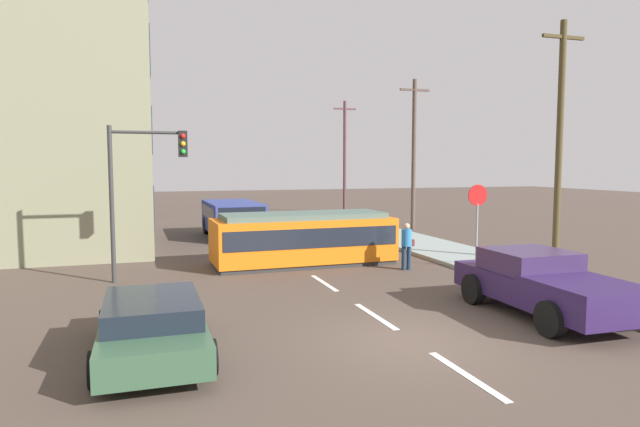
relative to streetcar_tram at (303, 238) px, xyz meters
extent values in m
plane|color=#4E4037|center=(-0.32, 0.58, -1.00)|extent=(120.00, 120.00, 0.00)
cube|color=#8C9B98|center=(6.48, -3.42, -0.93)|extent=(3.20, 36.00, 0.14)
cube|color=silver|center=(-0.32, -11.42, -0.99)|extent=(0.16, 2.40, 0.01)
cube|color=silver|center=(-0.32, -7.42, -0.99)|extent=(0.16, 2.40, 0.01)
cube|color=silver|center=(-0.32, -3.42, -0.99)|extent=(0.16, 2.40, 0.01)
cube|color=silver|center=(-0.32, 6.00, -0.99)|extent=(0.16, 2.40, 0.01)
cube|color=silver|center=(-0.32, 12.00, -0.99)|extent=(0.16, 2.40, 0.01)
cube|color=#2D3847|center=(-5.28, 10.29, 0.92)|extent=(0.06, 13.57, 1.92)
cube|color=#2D3847|center=(-5.28, 10.29, 4.12)|extent=(0.06, 13.57, 1.92)
cube|color=#2D3847|center=(-5.28, 10.29, 7.32)|extent=(0.06, 13.57, 1.92)
cube|color=#2D3847|center=(-5.28, 10.29, 10.52)|extent=(0.06, 13.57, 1.92)
cube|color=orange|center=(0.00, 0.00, -0.06)|extent=(6.76, 2.65, 1.58)
cube|color=#2D2D2D|center=(0.00, 0.00, -0.92)|extent=(6.63, 2.52, 0.15)
cube|color=#4F665D|center=(0.00, 0.00, 0.84)|extent=(6.08, 2.26, 0.20)
cube|color=#1E232D|center=(0.00, 0.00, 0.13)|extent=(6.49, 2.68, 0.70)
cube|color=#323E87|center=(-1.29, 8.67, 0.06)|extent=(2.59, 5.41, 1.51)
cube|color=black|center=(-1.25, 6.04, 0.28)|extent=(2.25, 0.16, 0.91)
cube|color=black|center=(-1.29, 8.67, 0.33)|extent=(2.62, 4.61, 0.60)
cylinder|color=black|center=(-1.26, 6.95, -0.55)|extent=(2.56, 0.94, 0.90)
cylinder|color=black|center=(-1.32, 10.39, -0.55)|extent=(2.56, 0.94, 0.90)
cylinder|color=#1C2F44|center=(3.07, -2.23, -0.57)|extent=(0.16, 0.16, 0.85)
cylinder|color=#1C2F44|center=(3.27, -2.23, -0.57)|extent=(0.16, 0.16, 0.85)
cylinder|color=#2B78B7|center=(3.17, -2.23, 0.15)|extent=(0.36, 0.36, 0.60)
sphere|color=tan|center=(3.17, -2.23, 0.56)|extent=(0.22, 0.22, 0.22)
cube|color=maroon|center=(3.39, -2.18, -0.05)|extent=(0.20, 0.11, 0.24)
cube|color=#2D1C4C|center=(3.66, -8.62, -0.32)|extent=(2.11, 5.04, 0.65)
cube|color=#35234C|center=(3.67, -8.07, 0.28)|extent=(1.94, 1.94, 0.55)
cube|color=#2D1C4C|center=(3.63, -9.99, 0.06)|extent=(2.05, 2.29, 0.12)
cylinder|color=black|center=(2.69, -7.10, -0.60)|extent=(0.30, 0.81, 0.80)
cylinder|color=black|center=(4.69, -7.14, -0.60)|extent=(0.30, 0.81, 0.80)
cylinder|color=black|center=(2.63, -10.10, -0.60)|extent=(0.30, 0.81, 0.80)
cylinder|color=black|center=(4.62, -10.14, -0.60)|extent=(0.30, 0.81, 0.80)
cube|color=#36593E|center=(-5.58, -8.63, -0.48)|extent=(1.89, 4.55, 0.55)
cube|color=black|center=(-5.58, -8.78, -0.01)|extent=(1.74, 2.50, 0.40)
cylinder|color=black|center=(-6.52, -7.27, -0.68)|extent=(0.22, 0.64, 0.64)
cylinder|color=black|center=(-4.64, -7.27, -0.68)|extent=(0.22, 0.64, 0.64)
cylinder|color=black|center=(-6.52, -10.00, -0.68)|extent=(0.22, 0.64, 0.64)
cylinder|color=black|center=(-4.63, -9.99, -0.68)|extent=(0.22, 0.64, 0.64)
cylinder|color=gray|center=(5.73, -2.69, 0.24)|extent=(0.07, 0.07, 2.20)
cylinder|color=red|center=(5.73, -2.69, 1.64)|extent=(0.76, 0.04, 0.76)
cylinder|color=#333333|center=(-6.62, -1.29, 1.47)|extent=(0.14, 0.14, 4.94)
cylinder|color=#333333|center=(-5.52, -1.29, 3.75)|extent=(2.21, 0.10, 0.10)
cube|color=black|center=(-4.41, -1.29, 3.40)|extent=(0.28, 0.24, 0.84)
sphere|color=red|center=(-4.41, -1.42, 3.65)|extent=(0.16, 0.16, 0.16)
sphere|color=gold|center=(-4.41, -1.42, 3.40)|extent=(0.16, 0.16, 0.16)
sphere|color=green|center=(-4.41, -1.42, 3.15)|extent=(0.16, 0.16, 0.16)
cylinder|color=#4A3D22|center=(8.95, -3.00, 3.47)|extent=(0.24, 0.24, 8.93)
cube|color=#4A3D22|center=(8.95, -3.00, 7.34)|extent=(1.80, 0.12, 0.12)
cylinder|color=brown|center=(8.99, 8.43, 3.26)|extent=(0.24, 0.24, 8.52)
cube|color=brown|center=(8.99, 8.43, 6.92)|extent=(1.80, 0.12, 0.12)
cylinder|color=brown|center=(9.24, 20.24, 3.31)|extent=(0.24, 0.24, 8.61)
cube|color=brown|center=(9.24, 20.24, 7.02)|extent=(1.80, 0.12, 0.12)
camera|label=1|loc=(-5.68, -19.55, 2.71)|focal=30.71mm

